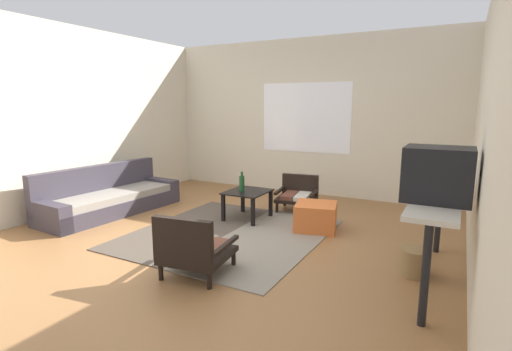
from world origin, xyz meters
name	(u,v)px	position (x,y,z in m)	size (l,w,h in m)	color
ground_plane	(207,245)	(0.00, 0.00, 0.00)	(7.80, 7.80, 0.00)	olive
far_wall_with_window	(307,117)	(0.00, 3.06, 1.35)	(5.60, 0.13, 2.70)	beige
side_wall_right	(492,132)	(2.66, 0.30, 1.35)	(0.12, 6.60, 2.70)	beige
side_wall_left	(68,120)	(-2.66, 0.30, 1.35)	(0.12, 6.60, 2.70)	beige
area_rug	(229,234)	(0.02, 0.43, 0.01)	(2.18, 2.39, 0.01)	#4C4238
couch	(109,198)	(-2.05, 0.42, 0.21)	(0.86, 2.10, 0.69)	#38333D
coffee_table	(247,196)	(-0.09, 1.09, 0.32)	(0.54, 0.60, 0.40)	black
armchair_by_window	(298,193)	(0.33, 1.88, 0.25)	(0.64, 0.61, 0.51)	black
armchair_striped_foreground	(194,249)	(0.37, -0.72, 0.27)	(0.65, 0.68, 0.61)	black
ottoman_orange	(316,217)	(0.90, 1.10, 0.17)	(0.50, 0.50, 0.34)	#D1662D
console_shelf	(437,204)	(2.31, 0.21, 0.71)	(0.37, 1.72, 0.81)	beige
crt_television	(437,174)	(2.30, -0.06, 1.02)	(0.51, 0.42, 0.43)	black
clay_vase	(441,177)	(2.31, 0.51, 0.91)	(0.25, 0.25, 0.27)	#A87047
glass_bottle	(242,183)	(-0.15, 1.04, 0.51)	(0.07, 0.07, 0.27)	#194723
wicker_basket	(414,262)	(2.15, 0.27, 0.13)	(0.27, 0.27, 0.25)	olive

